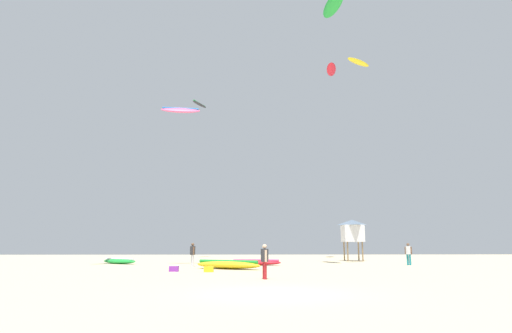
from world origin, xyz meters
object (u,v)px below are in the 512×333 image
kite_grounded_mid (119,261)px  gear_bag (174,269)px  person_midground (408,252)px  kite_aloft_2 (331,69)px  kite_aloft_1 (199,104)px  person_left (193,253)px  kite_aloft_4 (180,110)px  kite_grounded_far (228,265)px  kite_aloft_3 (333,5)px  lifeguard_tower (352,230)px  person_foreground (265,259)px  kite_aloft_0 (358,62)px  cooler_box (209,269)px  kite_grounded_near (256,262)px

kite_grounded_mid → gear_bag: size_ratio=6.92×
person_midground → kite_aloft_2: kite_aloft_2 is taller
kite_aloft_2 → kite_grounded_mid: bearing=-147.0°
kite_grounded_mid → kite_aloft_1: kite_aloft_1 is taller
person_left → gear_bag: size_ratio=3.09×
kite_aloft_4 → kite_grounded_far: bearing=-52.1°
kite_aloft_1 → kite_aloft_3: kite_aloft_3 is taller
kite_aloft_2 → kite_aloft_3: (-3.69, -18.43, -2.01)m
kite_grounded_far → kite_aloft_1: size_ratio=1.51×
kite_grounded_far → kite_aloft_2: (12.33, 22.69, 23.62)m
lifeguard_tower → person_foreground: bearing=-113.4°
person_left → kite_aloft_4: 11.98m
kite_aloft_3 → kite_aloft_0: bearing=43.2°
kite_grounded_far → kite_aloft_1: 33.00m
kite_aloft_2 → kite_aloft_3: 18.90m
cooler_box → kite_aloft_3: bearing=37.7°
kite_aloft_0 → kite_aloft_1: 25.16m
gear_bag → kite_aloft_4: size_ratio=0.17×
person_foreground → kite_grounded_mid: size_ratio=0.41×
kite_aloft_0 → kite_aloft_4: (-15.64, -1.28, -5.07)m
kite_aloft_1 → person_foreground: bearing=-78.8°
person_midground → kite_grounded_far: bearing=-29.2°
kite_grounded_mid → lifeguard_tower: bearing=16.3°
kite_grounded_mid → lifeguard_tower: 22.87m
kite_grounded_far → kite_aloft_3: (8.64, 4.27, 21.60)m
person_left → kite_aloft_3: kite_aloft_3 is taller
kite_grounded_near → kite_aloft_2: bearing=59.3°
person_left → kite_grounded_near: (4.81, 1.77, -0.78)m
lifeguard_tower → kite_aloft_4: kite_aloft_4 is taller
person_left → kite_grounded_far: person_left is taller
kite_grounded_mid → kite_grounded_far: 12.78m
person_left → lifeguard_tower: bearing=-169.6°
kite_grounded_mid → person_midground: bearing=-8.2°
cooler_box → kite_grounded_mid: bearing=125.9°
cooler_box → kite_aloft_2: (13.35, 25.90, 23.74)m
person_foreground → kite_grounded_far: (-2.00, 8.78, -0.66)m
gear_bag → kite_aloft_3: size_ratio=0.13×
kite_aloft_0 → kite_aloft_3: kite_aloft_3 is taller
kite_aloft_0 → kite_aloft_4: bearing=-175.3°
person_foreground → kite_aloft_1: size_ratio=0.49×
kite_grounded_far → kite_aloft_3: size_ratio=1.13×
kite_grounded_near → kite_aloft_1: size_ratio=1.28×
person_foreground → person_midground: 18.47m
kite_grounded_near → cooler_box: kite_grounded_near is taller
person_foreground → kite_grounded_near: 14.19m
kite_grounded_far → cooler_box: bearing=-107.7°
person_left → gear_bag: (-0.39, -6.30, -0.85)m
kite_aloft_0 → kite_aloft_2: (0.99, 15.89, 6.08)m
lifeguard_tower → gear_bag: lifeguard_tower is taller
person_midground → kite_aloft_4: kite_aloft_4 is taller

